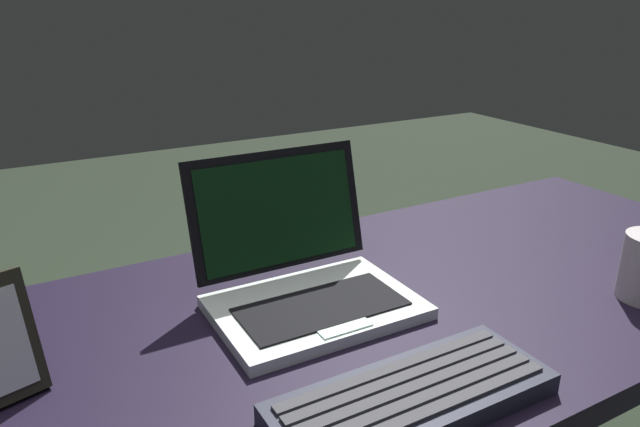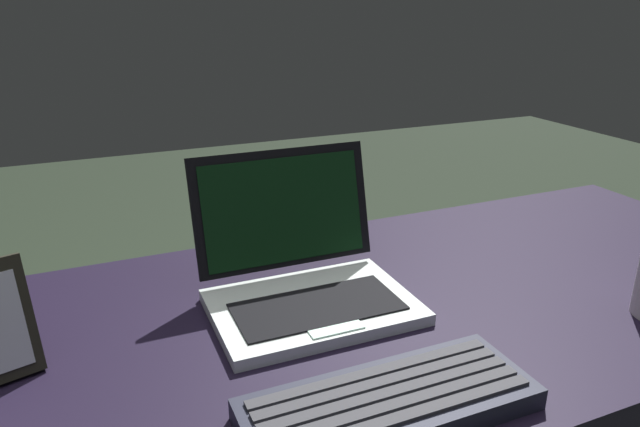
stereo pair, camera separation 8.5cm
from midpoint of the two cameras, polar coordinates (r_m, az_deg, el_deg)
desk at (r=0.95m, az=2.90°, el=-12.74°), size 1.56×0.64×0.73m
laptop_front at (r=0.88m, az=-4.35°, el=-6.18°), size 0.29×0.25×0.21m
external_keyboard at (r=0.69m, az=5.38°, el=-17.49°), size 0.33×0.13×0.03m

